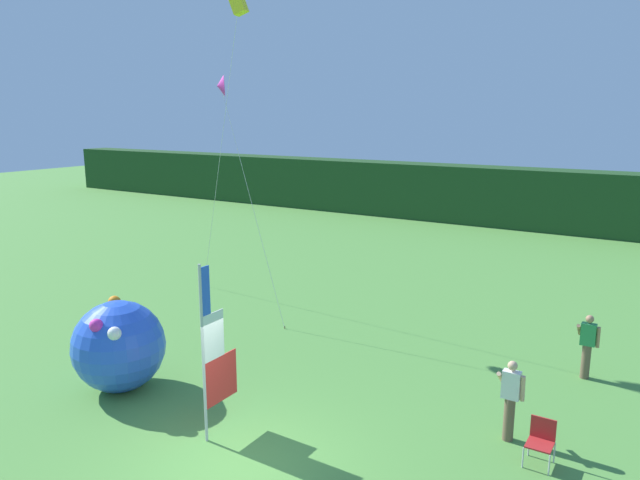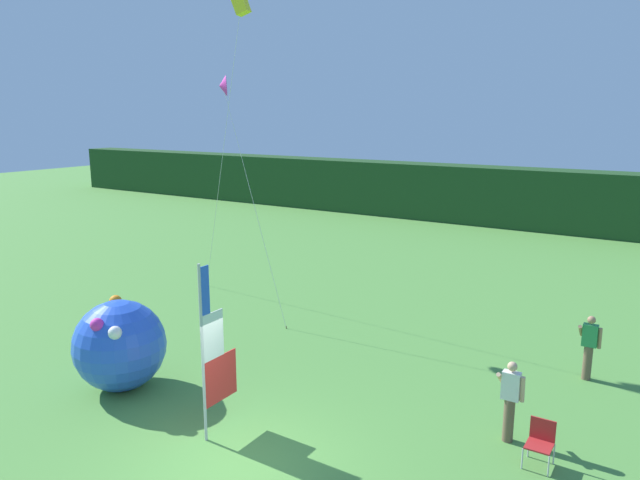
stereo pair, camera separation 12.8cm
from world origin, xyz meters
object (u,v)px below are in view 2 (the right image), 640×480
at_px(banner_flag, 213,354).
at_px(person_near_banner, 510,399).
at_px(kite_magenta_delta_1, 223,87).
at_px(person_mid_field, 589,346).
at_px(folding_chair, 541,440).
at_px(kite_yellow_box_2, 240,7).
at_px(inflatable_balloon, 120,345).

distance_m(banner_flag, person_near_banner, 6.18).
relative_size(banner_flag, kite_magenta_delta_1, 0.48).
relative_size(person_mid_field, kite_magenta_delta_1, 0.21).
height_order(person_mid_field, folding_chair, person_mid_field).
height_order(banner_flag, kite_yellow_box_2, kite_yellow_box_2).
relative_size(person_near_banner, person_mid_field, 1.03).
bearing_deg(kite_yellow_box_2, inflatable_balloon, -76.18).
relative_size(banner_flag, person_near_banner, 2.17).
bearing_deg(folding_chair, inflatable_balloon, -167.25).
distance_m(person_near_banner, folding_chair, 1.00).
relative_size(person_near_banner, folding_chair, 1.97).
distance_m(person_near_banner, kite_yellow_box_2, 14.53).
bearing_deg(kite_magenta_delta_1, inflatable_balloon, -74.32).
distance_m(kite_magenta_delta_1, kite_yellow_box_2, 2.75).
xyz_separation_m(person_mid_field, kite_magenta_delta_1, (-11.31, -0.69, 6.58)).
bearing_deg(folding_chair, kite_magenta_delta_1, 160.91).
xyz_separation_m(folding_chair, kite_magenta_delta_1, (-11.16, 3.86, 6.97)).
relative_size(kite_magenta_delta_1, kite_yellow_box_2, 0.75).
xyz_separation_m(person_near_banner, kite_magenta_delta_1, (-10.42, 3.34, 6.54)).
xyz_separation_m(banner_flag, inflatable_balloon, (-3.42, 0.39, -0.69)).
height_order(folding_chair, kite_yellow_box_2, kite_yellow_box_2).
height_order(banner_flag, inflatable_balloon, banner_flag).
bearing_deg(person_near_banner, person_mid_field, 77.45).
distance_m(person_mid_field, kite_magenta_delta_1, 13.11).
bearing_deg(kite_yellow_box_2, kite_magenta_delta_1, -87.72).
relative_size(person_near_banner, inflatable_balloon, 0.78).
distance_m(banner_flag, kite_yellow_box_2, 12.21).
height_order(folding_chair, kite_magenta_delta_1, kite_magenta_delta_1).
bearing_deg(person_mid_field, banner_flag, -131.21).
height_order(kite_magenta_delta_1, kite_yellow_box_2, kite_yellow_box_2).
bearing_deg(folding_chair, banner_flag, -157.32).
bearing_deg(inflatable_balloon, banner_flag, -6.44).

